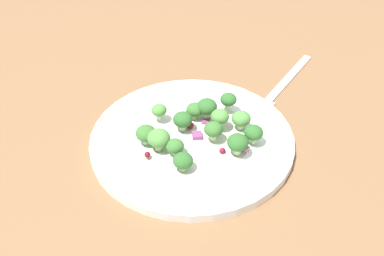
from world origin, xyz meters
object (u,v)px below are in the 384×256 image
at_px(broccoli_floret_0, 241,119).
at_px(broccoli_floret_2, 183,161).
at_px(plate, 192,139).
at_px(fork, 281,86).
at_px(broccoli_floret_1, 195,110).

xyz_separation_m(broccoli_floret_0, broccoli_floret_2, (0.11, -0.02, -0.00)).
height_order(plate, fork, plate).
height_order(broccoli_floret_1, fork, broccoli_floret_1).
height_order(broccoli_floret_2, fork, broccoli_floret_2).
bearing_deg(broccoli_floret_2, broccoli_floret_0, 170.26).
distance_m(broccoli_floret_0, broccoli_floret_1, 0.06).
distance_m(plate, broccoli_floret_0, 0.07).
xyz_separation_m(plate, fork, (-0.19, 0.04, -0.01)).
xyz_separation_m(broccoli_floret_1, fork, (-0.15, 0.06, -0.03)).
distance_m(broccoli_floret_1, fork, 0.17).
bearing_deg(broccoli_floret_2, broccoli_floret_1, -153.80).
height_order(broccoli_floret_0, broccoli_floret_1, broccoli_floret_0).
relative_size(plate, broccoli_floret_1, 11.24).
xyz_separation_m(broccoli_floret_2, fork, (-0.24, 0.01, -0.03)).
distance_m(broccoli_floret_1, broccoli_floret_2, 0.10).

